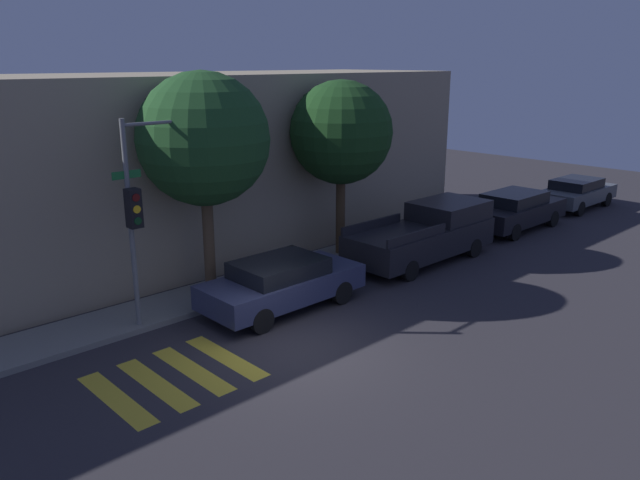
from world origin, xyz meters
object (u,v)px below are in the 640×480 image
(sedan_near_corner, at_px, (282,282))
(tree_near_corner, at_px, (204,140))
(traffic_light_pole, at_px, (146,192))
(pickup_truck, at_px, (427,233))
(sedan_far_end, at_px, (577,192))
(tree_midblock, at_px, (341,133))
(sedan_middle, at_px, (515,210))

(sedan_near_corner, relative_size, tree_near_corner, 0.73)
(traffic_light_pole, bearing_deg, pickup_truck, -7.93)
(sedan_far_end, bearing_deg, pickup_truck, 180.00)
(tree_near_corner, bearing_deg, tree_midblock, 0.00)
(sedan_far_end, relative_size, tree_near_corner, 0.71)
(pickup_truck, height_order, sedan_far_end, pickup_truck)
(sedan_near_corner, height_order, pickup_truck, pickup_truck)
(pickup_truck, relative_size, tree_near_corner, 0.89)
(traffic_light_pole, bearing_deg, sedan_near_corner, -23.07)
(pickup_truck, distance_m, tree_midblock, 4.24)
(sedan_far_end, bearing_deg, sedan_middle, 180.00)
(pickup_truck, bearing_deg, sedan_middle, -0.00)
(tree_midblock, bearing_deg, traffic_light_pole, -173.09)
(sedan_near_corner, bearing_deg, pickup_truck, 0.00)
(sedan_near_corner, relative_size, tree_midblock, 0.77)
(pickup_truck, relative_size, tree_midblock, 0.95)
(tree_near_corner, bearing_deg, sedan_middle, -9.84)
(sedan_middle, relative_size, tree_near_corner, 0.77)
(sedan_middle, bearing_deg, tree_near_corner, 170.16)
(tree_midblock, bearing_deg, sedan_far_end, -9.72)
(traffic_light_pole, height_order, sedan_near_corner, traffic_light_pole)
(sedan_middle, distance_m, sedan_far_end, 5.24)
(sedan_far_end, xyz_separation_m, tree_midblock, (-12.56, 2.15, 3.37))
(tree_near_corner, bearing_deg, pickup_truck, -17.36)
(pickup_truck, distance_m, sedan_middle, 5.53)
(sedan_near_corner, distance_m, tree_near_corner, 4.23)
(traffic_light_pole, bearing_deg, tree_midblock, 6.91)
(traffic_light_pole, xyz_separation_m, pickup_truck, (9.10, -1.27, -2.46))
(traffic_light_pole, relative_size, sedan_far_end, 1.17)
(traffic_light_pole, xyz_separation_m, sedan_far_end, (19.87, -1.27, -2.65))
(tree_midblock, bearing_deg, sedan_middle, -16.38)
(sedan_middle, xyz_separation_m, tree_midblock, (-7.33, 2.15, 3.30))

